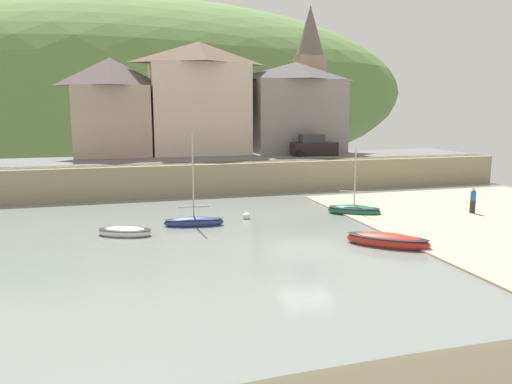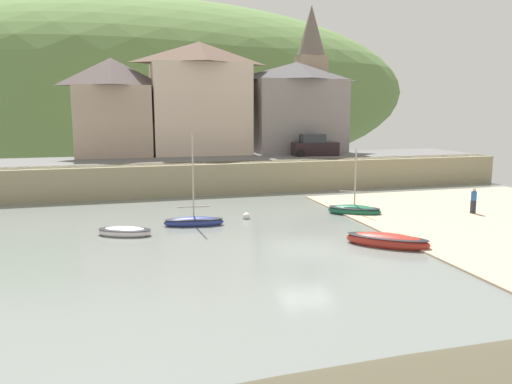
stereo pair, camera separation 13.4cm
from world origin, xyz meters
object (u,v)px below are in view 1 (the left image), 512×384
waterfront_building_centre (199,98)px  rowboat_small_beached (354,210)px  sailboat_nearest_shore (387,241)px  waterfront_building_left (112,106)px  sailboat_white_hull (125,232)px  person_on_slipway (473,199)px  waterfront_building_right (295,107)px  mooring_buoy (246,216)px  parked_car_near_slipway (314,147)px  church_with_spire (309,76)px  dinghy_open_wooden (194,221)px

waterfront_building_centre → rowboat_small_beached: 21.07m
sailboat_nearest_shore → rowboat_small_beached: (1.85, 7.26, -0.00)m
sailboat_nearest_shore → waterfront_building_left: bearing=156.5°
sailboat_nearest_shore → sailboat_white_hull: size_ratio=1.25×
person_on_slipway → waterfront_building_right: bearing=101.9°
mooring_buoy → waterfront_building_right: bearing=61.7°
parked_car_near_slipway → mooring_buoy: 17.03m
waterfront_building_left → rowboat_small_beached: 24.51m
person_on_slipway → mooring_buoy: person_on_slipway is taller
mooring_buoy → rowboat_small_beached: bearing=-4.3°
waterfront_building_centre → waterfront_building_right: waterfront_building_centre is taller
church_with_spire → mooring_buoy: bearing=-120.0°
dinghy_open_wooden → person_on_slipway: size_ratio=3.31×
church_with_spire → person_on_slipway: size_ratio=9.17×
waterfront_building_left → rowboat_small_beached: size_ratio=1.98×
waterfront_building_right → rowboat_small_beached: (-2.75, -18.56, -6.53)m
parked_car_near_slipway → dinghy_open_wooden: bearing=-127.1°
waterfront_building_right → rowboat_small_beached: size_ratio=2.07×
sailboat_nearest_shore → waterfront_building_centre: bearing=141.0°
church_with_spire → sailboat_nearest_shore: 32.31m
rowboat_small_beached → sailboat_white_hull: 14.25m
waterfront_building_centre → church_with_spire: size_ratio=0.69×
dinghy_open_wooden → sailboat_white_hull: size_ratio=1.71×
sailboat_white_hull → dinghy_open_wooden: bearing=39.6°
mooring_buoy → waterfront_building_centre: bearing=89.3°
waterfront_building_centre → sailboat_nearest_shore: 27.29m
waterfront_building_centre → sailboat_white_hull: 22.80m
church_with_spire → person_on_slipway: bearing=-86.8°
waterfront_building_centre → rowboat_small_beached: size_ratio=2.36×
rowboat_small_beached → parked_car_near_slipway: size_ratio=1.03×
sailboat_nearest_shore → person_on_slipway: bearing=69.8°
rowboat_small_beached → person_on_slipway: 7.49m
waterfront_building_left → parked_car_near_slipway: size_ratio=2.04×
person_on_slipway → church_with_spire: bearing=93.2°
waterfront_building_left → mooring_buoy: (7.66, -18.04, -6.66)m
waterfront_building_left → parked_car_near_slipway: 18.43m
waterfront_building_left → mooring_buoy: 20.70m
waterfront_building_right → parked_car_near_slipway: waterfront_building_right is taller
parked_car_near_slipway → person_on_slipway: 16.92m
church_with_spire → mooring_buoy: church_with_spire is taller
waterfront_building_left → waterfront_building_centre: (7.86, 0.00, 0.79)m
waterfront_building_centre → rowboat_small_beached: waterfront_building_centre is taller
waterfront_building_centre → sailboat_nearest_shore: size_ratio=2.61×
rowboat_small_beached → waterfront_building_left: bearing=162.3°
parked_car_near_slipway → person_on_slipway: parked_car_near_slipway is taller
waterfront_building_left → sailboat_nearest_shore: waterfront_building_left is taller
waterfront_building_right → waterfront_building_centre: bearing=180.0°
dinghy_open_wooden → parked_car_near_slipway: size_ratio=1.27×
person_on_slipway → mooring_buoy: size_ratio=3.46×
waterfront_building_centre → parked_car_near_slipway: bearing=-25.0°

